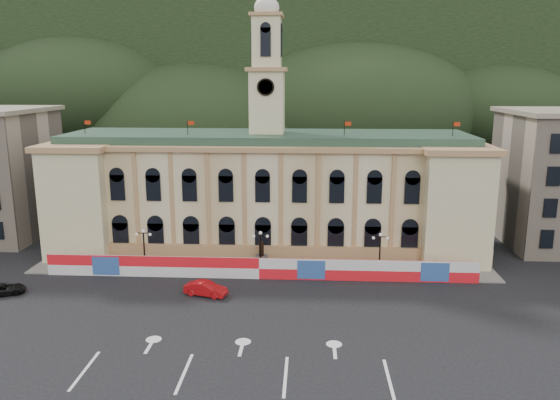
# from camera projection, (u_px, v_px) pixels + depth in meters

# --- Properties ---
(ground) EXTENTS (260.00, 260.00, 0.00)m
(ground) POSITION_uv_depth(u_px,v_px,m) (244.00, 339.00, 48.54)
(ground) COLOR black
(ground) RESTS_ON ground
(lane_markings) EXTENTS (26.00, 10.00, 0.02)m
(lane_markings) POSITION_uv_depth(u_px,v_px,m) (236.00, 368.00, 43.67)
(lane_markings) COLOR white
(lane_markings) RESTS_ON ground
(hill_ridge) EXTENTS (230.00, 80.00, 64.00)m
(hill_ridge) POSITION_uv_depth(u_px,v_px,m) (292.00, 89.00, 163.14)
(hill_ridge) COLOR black
(hill_ridge) RESTS_ON ground
(city_hall) EXTENTS (56.20, 17.60, 37.10)m
(city_hall) POSITION_uv_depth(u_px,v_px,m) (267.00, 190.00, 73.75)
(city_hall) COLOR beige
(city_hall) RESTS_ON ground
(hoarding_fence) EXTENTS (50.00, 0.44, 2.50)m
(hoarding_fence) POSITION_uv_depth(u_px,v_px,m) (260.00, 268.00, 62.95)
(hoarding_fence) COLOR red
(hoarding_fence) RESTS_ON ground
(pavement) EXTENTS (56.00, 5.50, 0.16)m
(pavement) POSITION_uv_depth(u_px,v_px,m) (261.00, 270.00, 65.82)
(pavement) COLOR slate
(pavement) RESTS_ON ground
(statue) EXTENTS (1.40, 1.40, 3.72)m
(statue) POSITION_uv_depth(u_px,v_px,m) (261.00, 261.00, 65.82)
(statue) COLOR #595651
(statue) RESTS_ON ground
(lamp_left) EXTENTS (1.96, 0.44, 5.15)m
(lamp_left) POSITION_uv_depth(u_px,v_px,m) (144.00, 246.00, 65.19)
(lamp_left) COLOR black
(lamp_left) RESTS_ON ground
(lamp_center) EXTENTS (1.96, 0.44, 5.15)m
(lamp_center) POSITION_uv_depth(u_px,v_px,m) (261.00, 248.00, 64.44)
(lamp_center) COLOR black
(lamp_center) RESTS_ON ground
(lamp_right) EXTENTS (1.96, 0.44, 5.15)m
(lamp_right) POSITION_uv_depth(u_px,v_px,m) (380.00, 250.00, 63.68)
(lamp_right) COLOR black
(lamp_right) RESTS_ON ground
(red_sedan) EXTENTS (3.93, 5.42, 1.52)m
(red_sedan) POSITION_uv_depth(u_px,v_px,m) (206.00, 289.00, 58.14)
(red_sedan) COLOR #AD0C10
(red_sedan) RESTS_ON ground
(black_suv) EXTENTS (5.13, 5.77, 1.20)m
(black_suv) POSITION_uv_depth(u_px,v_px,m) (4.00, 289.00, 58.43)
(black_suv) COLOR black
(black_suv) RESTS_ON ground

